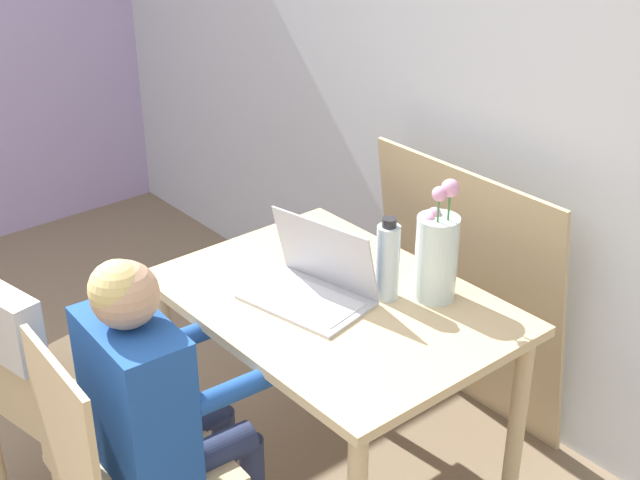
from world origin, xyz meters
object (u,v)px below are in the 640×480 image
Objects in this scene: flower_vase at (437,253)px; chair_occupied at (121,474)px; person_seated at (155,395)px; water_bottle at (388,261)px; laptop at (314,281)px; chair_spare at (23,359)px.

chair_occupied is at bearing -102.98° from flower_vase.
person_seated is 0.73m from water_bottle.
person_seated is 0.55m from laptop.
laptop is at bearing -129.52° from flower_vase.
laptop reaches higher than chair_occupied.
person_seated reaches higher than chair_occupied.
water_bottle is (0.58, 0.85, 0.26)m from chair_spare.
flower_vase is 1.48× the size of water_bottle.
laptop is (-0.01, 0.54, 0.13)m from person_seated.
flower_vase is at bearing -99.57° from chair_occupied.
chair_occupied is 0.99× the size of chair_spare.
laptop is 1.03× the size of flower_vase.
chair_occupied is 0.23m from person_seated.
chair_spare is at bearing 9.21° from chair_occupied.
flower_vase is at bearing 51.64° from water_bottle.
person_seated is (0.46, 0.16, 0.06)m from chair_spare.
laptop is at bearing -130.28° from water_bottle.
flower_vase is (0.20, 0.80, 0.22)m from person_seated.
laptop is 1.52× the size of water_bottle.
flower_vase is (0.21, 0.91, 0.42)m from chair_occupied.
water_bottle is at bearing -95.50° from chair_occupied.
chair_occupied is 0.48m from chair_spare.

